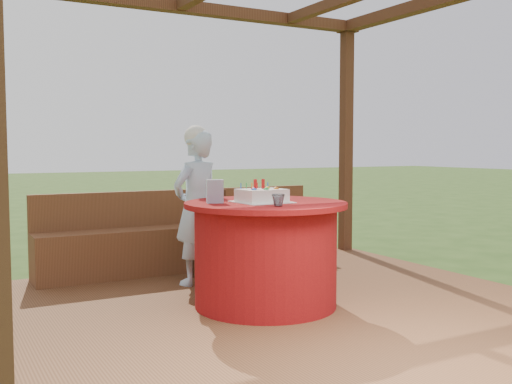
% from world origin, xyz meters
% --- Properties ---
extents(ground, '(60.00, 60.00, 0.00)m').
position_xyz_m(ground, '(0.00, 0.00, 0.00)').
color(ground, '#2B4918').
rests_on(ground, ground).
extents(deck, '(4.50, 4.00, 0.12)m').
position_xyz_m(deck, '(0.00, 0.00, 0.06)').
color(deck, brown).
rests_on(deck, ground).
extents(pergola, '(4.50, 4.00, 2.72)m').
position_xyz_m(pergola, '(0.00, 0.00, 2.41)').
color(pergola, brown).
rests_on(pergola, deck).
extents(bench, '(3.00, 0.42, 0.80)m').
position_xyz_m(bench, '(0.00, 1.72, 0.38)').
color(bench, brown).
rests_on(bench, deck).
extents(table, '(1.26, 1.26, 0.81)m').
position_xyz_m(table, '(-0.00, 0.09, 0.53)').
color(table, '#9C1311').
rests_on(table, deck).
extents(chair, '(0.43, 0.43, 0.83)m').
position_xyz_m(chair, '(0.02, 1.20, 0.57)').
color(chair, '#3C2413').
rests_on(chair, deck).
extents(elderly_woman, '(0.59, 0.49, 1.43)m').
position_xyz_m(elderly_woman, '(-0.18, 1.04, 0.84)').
color(elderly_woman, '#97BFE1').
rests_on(elderly_woman, deck).
extents(birthday_cake, '(0.40, 0.40, 0.18)m').
position_xyz_m(birthday_cake, '(-0.05, 0.07, 0.99)').
color(birthday_cake, white).
rests_on(birthday_cake, table).
extents(gift_bag, '(0.14, 0.12, 0.18)m').
position_xyz_m(gift_bag, '(-0.39, 0.19, 1.02)').
color(gift_bag, '#C27DB1').
rests_on(gift_bag, table).
extents(drinking_glass, '(0.10, 0.10, 0.09)m').
position_xyz_m(drinking_glass, '(-0.10, -0.26, 0.98)').
color(drinking_glass, silver).
rests_on(drinking_glass, table).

